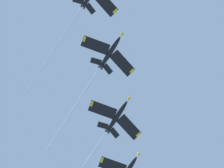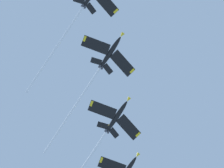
# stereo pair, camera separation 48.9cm
# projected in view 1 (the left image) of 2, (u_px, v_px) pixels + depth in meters

# --- Properties ---
(jet_lead) EXTENTS (25.13, 40.50, 15.07)m
(jet_lead) POSITION_uv_depth(u_px,v_px,m) (83.00, 7.00, 159.96)
(jet_lead) COLOR black
(jet_second) EXTENTS (25.23, 40.53, 15.68)m
(jet_second) POSITION_uv_depth(u_px,v_px,m) (100.00, 68.00, 162.76)
(jet_second) COLOR black
(jet_third) EXTENTS (24.36, 39.71, 15.32)m
(jet_third) POSITION_uv_depth(u_px,v_px,m) (108.00, 131.00, 164.23)
(jet_third) COLOR black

